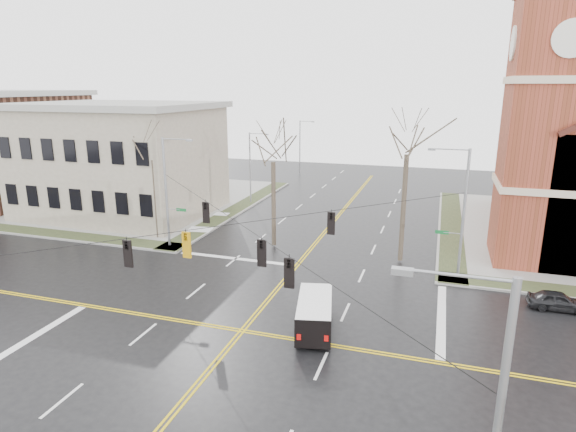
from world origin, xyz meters
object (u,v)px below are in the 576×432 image
(signal_pole_nw, at_px, (168,189))
(tree_nw_far, at_px, (153,154))
(streetlight_north_b, at_px, (301,145))
(tree_nw_near, at_px, (273,156))
(tree_ne, at_px, (407,147))
(streetlight_north_a, at_px, (251,165))
(signal_pole_ne, at_px, (461,210))
(parked_car_a, at_px, (558,301))
(cargo_van, at_px, (315,311))

(signal_pole_nw, relative_size, tree_nw_far, 0.87)
(signal_pole_nw, xyz_separation_m, streetlight_north_b, (0.67, 36.50, -0.48))
(tree_nw_near, bearing_deg, tree_ne, -2.88)
(tree_nw_far, bearing_deg, streetlight_north_a, 78.72)
(signal_pole_nw, distance_m, tree_ne, 19.20)
(streetlight_north_b, height_order, tree_ne, tree_ne)
(signal_pole_nw, height_order, tree_ne, tree_ne)
(streetlight_north_a, xyz_separation_m, tree_ne, (18.00, -14.29, 4.35))
(signal_pole_ne, relative_size, streetlight_north_a, 1.12)
(signal_pole_nw, relative_size, tree_nw_near, 0.85)
(signal_pole_nw, bearing_deg, tree_ne, 6.76)
(parked_car_a, bearing_deg, tree_nw_far, 79.79)
(signal_pole_nw, bearing_deg, parked_car_a, -6.53)
(signal_pole_nw, distance_m, cargo_van, 18.52)
(parked_car_a, bearing_deg, streetlight_north_a, 53.48)
(tree_nw_far, distance_m, tree_ne, 21.01)
(signal_pole_ne, bearing_deg, tree_nw_near, 169.26)
(streetlight_north_b, bearing_deg, tree_ne, -62.30)
(streetlight_north_a, distance_m, cargo_van, 30.38)
(signal_pole_ne, height_order, parked_car_a, signal_pole_ne)
(signal_pole_ne, distance_m, tree_nw_far, 25.12)
(cargo_van, bearing_deg, parked_car_a, 14.59)
(streetlight_north_a, xyz_separation_m, tree_nw_far, (-2.96, -14.84, 3.01))
(streetlight_north_b, bearing_deg, tree_nw_near, -77.45)
(streetlight_north_b, relative_size, tree_ne, 0.66)
(signal_pole_nw, bearing_deg, signal_pole_ne, 0.00)
(parked_car_a, distance_m, tree_nw_near, 22.30)
(signal_pole_ne, height_order, streetlight_north_a, signal_pole_ne)
(signal_pole_nw, xyz_separation_m, tree_nw_far, (-2.29, 1.66, 2.53))
(cargo_van, height_order, tree_nw_near, tree_nw_near)
(tree_nw_far, bearing_deg, tree_nw_near, 5.89)
(parked_car_a, bearing_deg, tree_ne, 59.71)
(signal_pole_nw, height_order, streetlight_north_b, signal_pole_nw)
(streetlight_north_a, bearing_deg, signal_pole_ne, -36.90)
(streetlight_north_a, bearing_deg, streetlight_north_b, 90.00)
(tree_nw_far, bearing_deg, parked_car_a, -9.08)
(streetlight_north_b, xyz_separation_m, tree_ne, (18.00, -34.29, 4.35))
(parked_car_a, distance_m, tree_nw_far, 31.91)
(signal_pole_nw, distance_m, tree_nw_far, 3.80)
(parked_car_a, xyz_separation_m, tree_nw_near, (-20.29, 6.00, 7.05))
(parked_car_a, xyz_separation_m, tree_nw_far, (-30.76, 4.92, 6.90))
(signal_pole_ne, height_order, tree_ne, tree_ne)
(cargo_van, relative_size, tree_ne, 0.41)
(parked_car_a, xyz_separation_m, tree_ne, (-9.80, 5.47, 8.24))
(parked_car_a, relative_size, tree_nw_far, 0.33)
(signal_pole_ne, distance_m, cargo_van, 13.15)
(tree_nw_near, height_order, tree_ne, tree_ne)
(streetlight_north_a, xyz_separation_m, cargo_van, (14.41, -26.54, -3.39))
(tree_nw_far, distance_m, tree_nw_near, 10.53)
(tree_nw_far, bearing_deg, cargo_van, -33.96)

